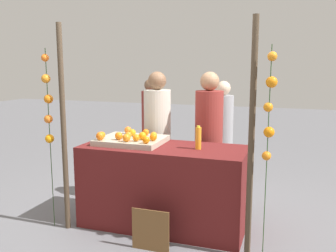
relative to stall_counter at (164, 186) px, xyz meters
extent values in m
plane|color=slate|center=(0.00, 0.00, -0.45)|extent=(24.00, 24.00, 0.00)
cube|color=#5B1919|center=(0.00, 0.00, 0.00)|extent=(1.79, 0.74, 0.90)
cube|color=#B2AD99|center=(-0.40, 0.05, 0.48)|extent=(0.71, 0.60, 0.06)
sphere|color=orange|center=(-0.70, -0.09, 0.55)|extent=(0.08, 0.08, 0.08)
sphere|color=orange|center=(-0.30, 0.22, 0.55)|extent=(0.08, 0.08, 0.08)
sphere|color=orange|center=(-0.42, 0.01, 0.55)|extent=(0.07, 0.07, 0.07)
sphere|color=orange|center=(-0.15, 0.09, 0.55)|extent=(0.08, 0.08, 0.08)
sphere|color=orange|center=(-0.67, -0.18, 0.56)|extent=(0.09, 0.09, 0.09)
sphere|color=orange|center=(-0.13, -0.19, 0.55)|extent=(0.08, 0.08, 0.08)
sphere|color=orange|center=(-0.24, -0.01, 0.55)|extent=(0.09, 0.09, 0.09)
sphere|color=orange|center=(-0.54, 0.26, 0.55)|extent=(0.09, 0.09, 0.09)
sphere|color=orange|center=(-0.27, -0.11, 0.55)|extent=(0.08, 0.08, 0.08)
sphere|color=orange|center=(-0.43, 0.15, 0.55)|extent=(0.08, 0.08, 0.08)
sphere|color=orange|center=(-0.36, -0.17, 0.55)|extent=(0.09, 0.09, 0.09)
sphere|color=orange|center=(-0.11, -0.03, 0.55)|extent=(0.08, 0.08, 0.08)
sphere|color=orange|center=(-0.48, -0.10, 0.55)|extent=(0.09, 0.09, 0.09)
cylinder|color=orange|center=(0.39, -0.01, 0.57)|extent=(0.06, 0.06, 0.23)
cylinder|color=yellow|center=(0.39, -0.01, 0.69)|extent=(0.03, 0.03, 0.02)
cube|color=brown|center=(0.08, -0.59, -0.25)|extent=(0.38, 0.01, 0.43)
cube|color=black|center=(0.08, -0.58, -0.25)|extent=(0.35, 0.02, 0.40)
cylinder|color=beige|center=(-0.31, 0.64, 0.28)|extent=(0.34, 0.34, 1.46)
sphere|color=brown|center=(-0.31, 0.64, 1.13)|extent=(0.23, 0.23, 0.23)
cylinder|color=maroon|center=(0.35, 0.68, 0.28)|extent=(0.34, 0.34, 1.46)
sphere|color=#A87A59|center=(0.35, 0.68, 1.13)|extent=(0.23, 0.23, 0.23)
cylinder|color=#99999E|center=(0.34, 1.63, 0.22)|extent=(0.31, 0.31, 1.33)
sphere|color=beige|center=(0.34, 1.63, 0.99)|extent=(0.21, 0.21, 0.21)
cylinder|color=maroon|center=(-1.04, 2.26, 0.21)|extent=(0.31, 0.31, 1.32)
sphere|color=brown|center=(-1.04, 2.26, 0.97)|extent=(0.21, 0.21, 0.21)
cylinder|color=#473828|center=(-0.97, -0.41, 0.65)|extent=(0.06, 0.06, 2.20)
cylinder|color=#473828|center=(0.97, -0.41, 0.65)|extent=(0.06, 0.06, 2.20)
cylinder|color=#2D4C23|center=(-1.15, -0.41, 0.52)|extent=(0.01, 0.01, 1.95)
sphere|color=orange|center=(-1.15, -0.42, 1.40)|extent=(0.08, 0.08, 0.08)
sphere|color=orange|center=(-1.15, -0.42, 1.18)|extent=(0.09, 0.09, 0.09)
sphere|color=orange|center=(-1.14, -0.41, 0.97)|extent=(0.10, 0.10, 0.10)
sphere|color=orange|center=(-1.16, -0.41, 0.75)|extent=(0.09, 0.09, 0.09)
sphere|color=orange|center=(-1.16, -0.41, 0.54)|extent=(0.10, 0.10, 0.10)
cylinder|color=#2D4C23|center=(1.12, -0.44, 0.52)|extent=(0.01, 0.01, 1.95)
sphere|color=orange|center=(1.12, -0.45, 1.40)|extent=(0.08, 0.08, 0.08)
sphere|color=orange|center=(1.13, -0.43, 1.18)|extent=(0.10, 0.10, 0.10)
sphere|color=orange|center=(1.11, -0.43, 0.97)|extent=(0.08, 0.08, 0.08)
sphere|color=orange|center=(1.12, -0.45, 0.75)|extent=(0.09, 0.09, 0.09)
sphere|color=orange|center=(1.11, -0.43, 0.54)|extent=(0.08, 0.08, 0.08)
camera|label=1|loc=(1.31, -3.70, 1.34)|focal=39.68mm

